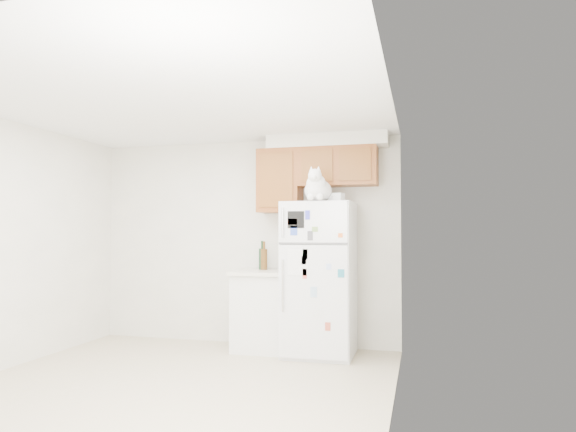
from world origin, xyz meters
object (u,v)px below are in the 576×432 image
(storage_box_back, at_px, (329,198))
(storage_box_front, at_px, (336,197))
(base_counter, at_px, (263,310))
(bottle_amber, at_px, (264,256))
(refrigerator, at_px, (319,278))
(cat, at_px, (318,188))
(bottle_green, at_px, (262,255))

(storage_box_back, distance_m, storage_box_front, 0.23)
(base_counter, xyz_separation_m, bottle_amber, (-0.02, 0.12, 0.63))
(base_counter, height_order, storage_box_front, storage_box_front)
(refrigerator, xyz_separation_m, cat, (0.03, -0.25, 0.99))
(refrigerator, bearing_deg, storage_box_back, 28.56)
(refrigerator, distance_m, storage_box_front, 0.93)
(storage_box_front, bearing_deg, refrigerator, 162.74)
(refrigerator, relative_size, bottle_amber, 5.02)
(cat, xyz_separation_m, bottle_green, (-0.77, 0.47, -0.75))
(cat, relative_size, storage_box_front, 3.47)
(base_counter, relative_size, storage_box_back, 5.11)
(cat, distance_m, storage_box_back, 0.32)
(cat, relative_size, bottle_green, 1.52)
(bottle_amber, bearing_deg, cat, -30.90)
(refrigerator, bearing_deg, bottle_amber, 164.93)
(base_counter, relative_size, cat, 1.77)
(base_counter, distance_m, storage_box_back, 1.51)
(cat, bearing_deg, bottle_amber, 149.10)
(storage_box_back, relative_size, bottle_green, 0.52)
(base_counter, relative_size, bottle_green, 2.68)
(base_counter, bearing_deg, refrigerator, -6.09)
(storage_box_back, bearing_deg, bottle_amber, 155.49)
(refrigerator, distance_m, bottle_amber, 0.77)
(base_counter, bearing_deg, bottle_amber, 99.13)
(storage_box_front, bearing_deg, base_counter, -177.32)
(base_counter, distance_m, bottle_amber, 0.64)
(base_counter, xyz_separation_m, bottle_green, (-0.05, 0.14, 0.63))
(cat, distance_m, storage_box_front, 0.23)
(storage_box_back, bearing_deg, storage_box_front, -73.44)
(refrigerator, xyz_separation_m, storage_box_front, (0.22, -0.14, 0.89))
(cat, height_order, bottle_amber, cat)
(base_counter, relative_size, bottle_amber, 2.72)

